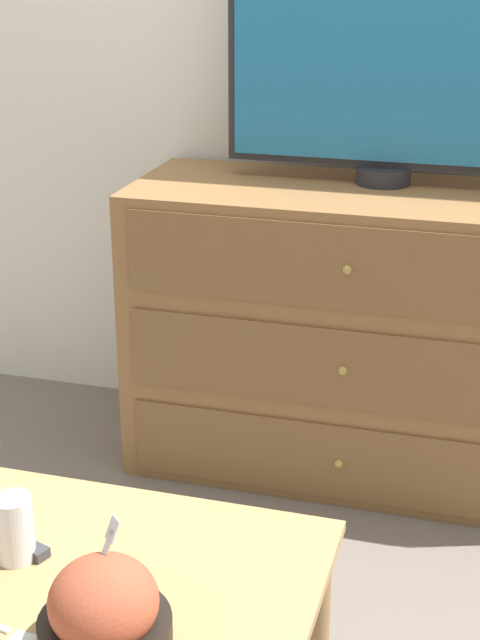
{
  "coord_description": "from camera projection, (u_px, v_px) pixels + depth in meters",
  "views": [
    {
      "loc": [
        0.48,
        -2.8,
        1.46
      ],
      "look_at": [
        0.06,
        -1.31,
        0.85
      ],
      "focal_mm": 55.0,
      "sensor_mm": 36.0,
      "label": 1
    }
  ],
  "objects": [
    {
      "name": "dresser",
      "position": [
        359.0,
        334.0,
        2.73
      ],
      "size": [
        1.26,
        0.51,
        0.82
      ],
      "color": "olive",
      "rests_on": "ground_plane"
    },
    {
      "name": "coffee_table",
      "position": [
        92.0,
        635.0,
        1.56
      ],
      "size": [
        0.71,
        0.61,
        0.5
      ],
      "color": "tan",
      "rests_on": "ground_plane"
    },
    {
      "name": "takeout_bowl",
      "position": [
        104.0,
        610.0,
        1.41
      ],
      "size": [
        0.2,
        0.2,
        0.18
      ],
      "color": "black",
      "rests_on": "coffee_table"
    },
    {
      "name": "remote_control",
      "position": [
        10.0,
        539.0,
        1.65
      ],
      "size": [
        0.17,
        0.08,
        0.02
      ],
      "color": "#38383D",
      "rests_on": "coffee_table"
    },
    {
      "name": "ground_plane",
      "position": [
        334.0,
        417.0,
        3.16
      ],
      "size": [
        12.0,
        12.0,
        0.0
      ],
      "primitive_type": "plane",
      "color": "#70665B"
    },
    {
      "name": "tv",
      "position": [
        390.0,
        58.0,
        2.54
      ],
      "size": [
        0.87,
        0.15,
        0.64
      ],
      "color": "#232328",
      "rests_on": "dresser"
    },
    {
      "name": "drink_cup",
      "position": [
        14.0,
        532.0,
        1.59
      ],
      "size": [
        0.06,
        0.06,
        0.11
      ],
      "color": "beige",
      "rests_on": "coffee_table"
    }
  ]
}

